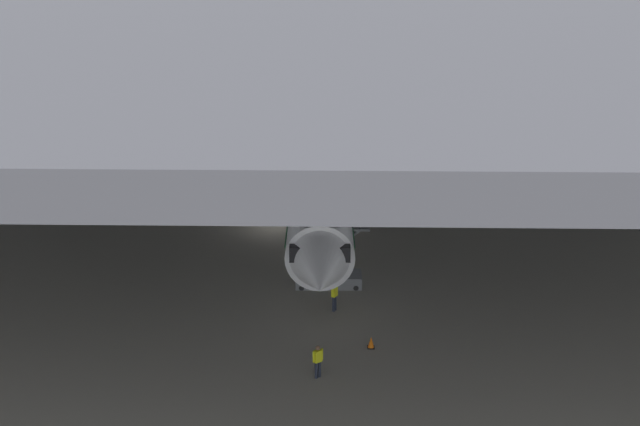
{
  "coord_description": "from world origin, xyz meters",
  "views": [
    {
      "loc": [
        3.97,
        -51.02,
        19.07
      ],
      "look_at": [
        2.99,
        -4.54,
        2.5
      ],
      "focal_mm": 44.69,
      "sensor_mm": 36.0,
      "label": 1
    }
  ],
  "objects_px": {
    "boarding_stairs": "(330,273)",
    "crew_worker_by_stairs": "(334,294)",
    "airplane_main": "(320,178)",
    "traffic_cone_orange": "(371,342)",
    "crew_worker_near_nose": "(318,360)"
  },
  "relations": [
    {
      "from": "crew_worker_by_stairs",
      "to": "traffic_cone_orange",
      "type": "distance_m",
      "value": 4.38
    },
    {
      "from": "airplane_main",
      "to": "crew_worker_by_stairs",
      "type": "relative_size",
      "value": 20.7
    },
    {
      "from": "crew_worker_near_nose",
      "to": "traffic_cone_orange",
      "type": "distance_m",
      "value": 3.78
    },
    {
      "from": "airplane_main",
      "to": "traffic_cone_orange",
      "type": "height_order",
      "value": "airplane_main"
    },
    {
      "from": "airplane_main",
      "to": "crew_worker_near_nose",
      "type": "bearing_deg",
      "value": -89.08
    },
    {
      "from": "boarding_stairs",
      "to": "crew_worker_near_nose",
      "type": "bearing_deg",
      "value": -92.55
    },
    {
      "from": "crew_worker_near_nose",
      "to": "traffic_cone_orange",
      "type": "height_order",
      "value": "crew_worker_near_nose"
    },
    {
      "from": "boarding_stairs",
      "to": "crew_worker_by_stairs",
      "type": "bearing_deg",
      "value": -85.12
    },
    {
      "from": "airplane_main",
      "to": "boarding_stairs",
      "type": "xyz_separation_m",
      "value": [
        0.76,
        -9.73,
        -2.65
      ]
    },
    {
      "from": "crew_worker_by_stairs",
      "to": "traffic_cone_orange",
      "type": "bearing_deg",
      "value": -65.58
    },
    {
      "from": "boarding_stairs",
      "to": "crew_worker_by_stairs",
      "type": "xyz_separation_m",
      "value": [
        0.28,
        -3.23,
        0.24
      ]
    },
    {
      "from": "airplane_main",
      "to": "crew_worker_by_stairs",
      "type": "height_order",
      "value": "airplane_main"
    },
    {
      "from": "crew_worker_near_nose",
      "to": "traffic_cone_orange",
      "type": "relative_size",
      "value": 2.68
    },
    {
      "from": "airplane_main",
      "to": "crew_worker_near_nose",
      "type": "height_order",
      "value": "airplane_main"
    },
    {
      "from": "boarding_stairs",
      "to": "crew_worker_by_stairs",
      "type": "relative_size",
      "value": 2.7
    }
  ]
}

